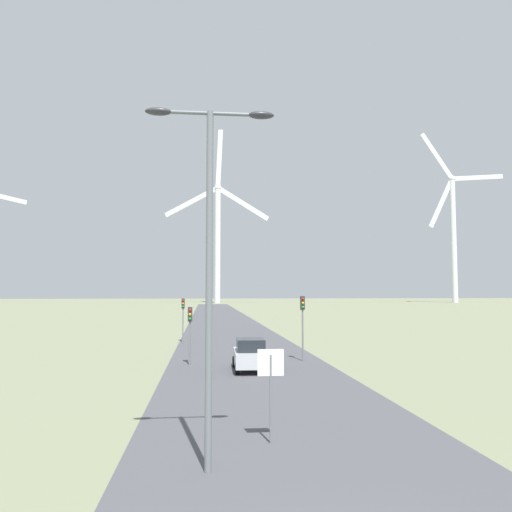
% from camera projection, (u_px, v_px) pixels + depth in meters
% --- Properties ---
extents(road_surface, '(10.00, 240.00, 0.01)m').
position_uv_depth(road_surface, '(230.00, 333.00, 54.75)').
color(road_surface, '#47474C').
rests_on(road_surface, ground).
extents(streetlamp, '(3.41, 0.32, 9.36)m').
position_uv_depth(streetlamp, '(209.00, 238.00, 12.96)').
color(streetlamp, slate).
rests_on(streetlamp, ground).
extents(stop_sign_near, '(0.81, 0.07, 2.80)m').
position_uv_depth(stop_sign_near, '(271.00, 377.00, 15.07)').
color(stop_sign_near, slate).
rests_on(stop_sign_near, ground).
extents(traffic_light_post_near_left, '(0.28, 0.34, 3.57)m').
position_uv_depth(traffic_light_post_near_left, '(190.00, 322.00, 30.99)').
color(traffic_light_post_near_left, slate).
rests_on(traffic_light_post_near_left, ground).
extents(traffic_light_post_near_right, '(0.28, 0.34, 4.23)m').
position_uv_depth(traffic_light_post_near_right, '(303.00, 313.00, 32.77)').
color(traffic_light_post_near_right, slate).
rests_on(traffic_light_post_near_right, ground).
extents(traffic_light_post_mid_left, '(0.28, 0.33, 3.90)m').
position_uv_depth(traffic_light_post_mid_left, '(183.00, 310.00, 44.63)').
color(traffic_light_post_mid_left, slate).
rests_on(traffic_light_post_mid_left, ground).
extents(car_approaching, '(1.90, 4.14, 1.83)m').
position_uv_depth(car_approaching, '(250.00, 355.00, 28.69)').
color(car_approaching, '#B7BCC1').
rests_on(car_approaching, ground).
extents(wind_turbine_left, '(39.69, 6.56, 66.61)m').
position_uv_depth(wind_turbine_left, '(218.00, 230.00, 189.26)').
color(wind_turbine_left, silver).
rests_on(wind_turbine_left, ground).
extents(wind_turbine_center, '(34.85, 2.60, 68.23)m').
position_uv_depth(wind_turbine_center, '(453.00, 226.00, 199.30)').
color(wind_turbine_center, silver).
rests_on(wind_turbine_center, ground).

